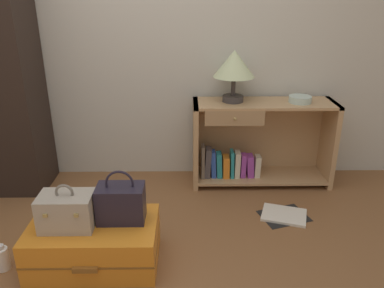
{
  "coord_description": "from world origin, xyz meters",
  "views": [
    {
      "loc": [
        0.31,
        -1.77,
        1.57
      ],
      "look_at": [
        0.35,
        0.76,
        0.55
      ],
      "focal_mm": 36.05,
      "sensor_mm": 36.0,
      "label": 1
    }
  ],
  "objects_px": {
    "bottle": "(2,258)",
    "bowl": "(300,99)",
    "train_case": "(67,211)",
    "open_book_on_floor": "(284,215)",
    "bookshelf": "(255,144)",
    "suitcase_large": "(95,243)",
    "table_lamp": "(234,66)",
    "handbag": "(121,203)"
  },
  "relations": [
    {
      "from": "bottle",
      "to": "bowl",
      "type": "bearing_deg",
      "value": 28.63
    },
    {
      "from": "bowl",
      "to": "open_book_on_floor",
      "type": "relative_size",
      "value": 0.46
    },
    {
      "from": "bowl",
      "to": "bottle",
      "type": "distance_m",
      "value": 2.4
    },
    {
      "from": "bowl",
      "to": "suitcase_large",
      "type": "distance_m",
      "value": 1.91
    },
    {
      "from": "bookshelf",
      "to": "bowl",
      "type": "distance_m",
      "value": 0.52
    },
    {
      "from": "table_lamp",
      "to": "handbag",
      "type": "height_order",
      "value": "table_lamp"
    },
    {
      "from": "bookshelf",
      "to": "suitcase_large",
      "type": "distance_m",
      "value": 1.59
    },
    {
      "from": "table_lamp",
      "to": "bottle",
      "type": "relative_size",
      "value": 2.48
    },
    {
      "from": "train_case",
      "to": "handbag",
      "type": "bearing_deg",
      "value": 13.02
    },
    {
      "from": "bowl",
      "to": "suitcase_large",
      "type": "relative_size",
      "value": 0.24
    },
    {
      "from": "table_lamp",
      "to": "suitcase_large",
      "type": "height_order",
      "value": "table_lamp"
    },
    {
      "from": "train_case",
      "to": "open_book_on_floor",
      "type": "height_order",
      "value": "train_case"
    },
    {
      "from": "bowl",
      "to": "open_book_on_floor",
      "type": "xyz_separation_m",
      "value": [
        -0.19,
        -0.55,
        -0.74
      ]
    },
    {
      "from": "bookshelf",
      "to": "suitcase_large",
      "type": "height_order",
      "value": "bookshelf"
    },
    {
      "from": "train_case",
      "to": "open_book_on_floor",
      "type": "relative_size",
      "value": 0.78
    },
    {
      "from": "table_lamp",
      "to": "suitcase_large",
      "type": "bearing_deg",
      "value": -130.91
    },
    {
      "from": "bottle",
      "to": "open_book_on_floor",
      "type": "xyz_separation_m",
      "value": [
        1.83,
        0.55,
        -0.07
      ]
    },
    {
      "from": "open_book_on_floor",
      "to": "bookshelf",
      "type": "bearing_deg",
      "value": 103.45
    },
    {
      "from": "handbag",
      "to": "open_book_on_floor",
      "type": "height_order",
      "value": "handbag"
    },
    {
      "from": "table_lamp",
      "to": "suitcase_large",
      "type": "relative_size",
      "value": 0.54
    },
    {
      "from": "table_lamp",
      "to": "handbag",
      "type": "distance_m",
      "value": 1.43
    },
    {
      "from": "suitcase_large",
      "to": "handbag",
      "type": "height_order",
      "value": "handbag"
    },
    {
      "from": "table_lamp",
      "to": "open_book_on_floor",
      "type": "bearing_deg",
      "value": -59.46
    },
    {
      "from": "suitcase_large",
      "to": "open_book_on_floor",
      "type": "xyz_separation_m",
      "value": [
        1.28,
        0.5,
        -0.13
      ]
    },
    {
      "from": "table_lamp",
      "to": "bottle",
      "type": "height_order",
      "value": "table_lamp"
    },
    {
      "from": "table_lamp",
      "to": "train_case",
      "type": "relative_size",
      "value": 1.34
    },
    {
      "from": "suitcase_large",
      "to": "bottle",
      "type": "xyz_separation_m",
      "value": [
        -0.55,
        -0.06,
        -0.06
      ]
    },
    {
      "from": "bookshelf",
      "to": "suitcase_large",
      "type": "relative_size",
      "value": 1.52
    },
    {
      "from": "train_case",
      "to": "bottle",
      "type": "bearing_deg",
      "value": -175.29
    },
    {
      "from": "bookshelf",
      "to": "bowl",
      "type": "height_order",
      "value": "bowl"
    },
    {
      "from": "table_lamp",
      "to": "suitcase_large",
      "type": "xyz_separation_m",
      "value": [
        -0.94,
        -1.08,
        -0.87
      ]
    },
    {
      "from": "train_case",
      "to": "bookshelf",
      "type": "bearing_deg",
      "value": 40.83
    },
    {
      "from": "bookshelf",
      "to": "handbag",
      "type": "height_order",
      "value": "bookshelf"
    },
    {
      "from": "suitcase_large",
      "to": "handbag",
      "type": "distance_m",
      "value": 0.31
    },
    {
      "from": "table_lamp",
      "to": "open_book_on_floor",
      "type": "height_order",
      "value": "table_lamp"
    },
    {
      "from": "bowl",
      "to": "bookshelf",
      "type": "bearing_deg",
      "value": 174.52
    },
    {
      "from": "bowl",
      "to": "train_case",
      "type": "xyz_separation_m",
      "value": [
        -1.61,
        -1.07,
        -0.37
      ]
    },
    {
      "from": "table_lamp",
      "to": "handbag",
      "type": "bearing_deg",
      "value": -126.58
    },
    {
      "from": "table_lamp",
      "to": "bowl",
      "type": "bearing_deg",
      "value": -3.66
    },
    {
      "from": "bookshelf",
      "to": "handbag",
      "type": "xyz_separation_m",
      "value": [
        -0.98,
        -1.03,
        0.04
      ]
    },
    {
      "from": "train_case",
      "to": "open_book_on_floor",
      "type": "xyz_separation_m",
      "value": [
        1.42,
        0.52,
        -0.37
      ]
    },
    {
      "from": "bookshelf",
      "to": "open_book_on_floor",
      "type": "distance_m",
      "value": 0.69
    }
  ]
}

